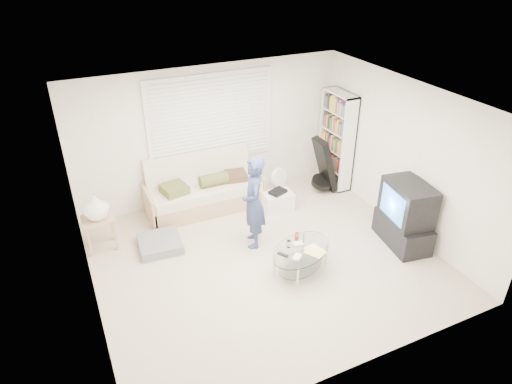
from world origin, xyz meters
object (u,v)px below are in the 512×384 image
futon_sofa (204,191)px  coffee_table (301,253)px  tv_unit (405,215)px  bookshelf (337,140)px

futon_sofa → coffee_table: bearing=-74.0°
tv_unit → futon_sofa: bearing=136.3°
futon_sofa → tv_unit: (2.52, -2.41, 0.19)m
bookshelf → coffee_table: bearing=-133.1°
tv_unit → bookshelf: bearing=86.7°
tv_unit → coffee_table: (-1.85, 0.07, -0.20)m
bookshelf → tv_unit: size_ratio=1.75×
futon_sofa → bookshelf: bookshelf is taller
futon_sofa → coffee_table: (0.67, -2.34, -0.02)m
futon_sofa → bookshelf: bearing=-4.9°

